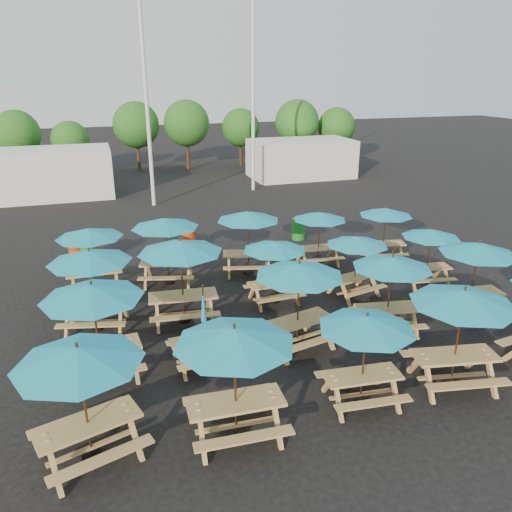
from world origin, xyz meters
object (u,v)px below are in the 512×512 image
object	(u,v)px
picnic_unit_3	(90,236)
picnic_unit_4	(235,342)
picnic_unit_1	(92,296)
waste_bin_1	(93,251)
picnic_unit_8	(366,327)
waste_bin_2	(89,253)
waste_bin_4	(299,229)
waste_bin_3	(189,240)
picnic_unit_6	(180,251)
picnic_unit_18	(431,236)
waste_bin_0	(76,251)
picnic_unit_17	(478,252)
picnic_unit_12	(463,302)
picnic_unit_0	(79,361)
picnic_unit_14	(357,244)
picnic_unit_5	(204,332)
picnic_unit_13	(392,266)
picnic_unit_15	(320,219)
picnic_unit_10	(274,249)
picnic_unit_2	(90,260)
picnic_unit_9	(299,274)
picnic_unit_7	(165,226)
picnic_unit_11	(248,219)
picnic_unit_19	(386,215)

from	to	relation	value
picnic_unit_3	picnic_unit_4	size ratio (longest dim) A/B	0.91
picnic_unit_1	waste_bin_1	xyz separation A→B (m)	(-0.05, 8.34, -1.70)
picnic_unit_8	waste_bin_2	bearing A→B (deg)	122.96
picnic_unit_8	waste_bin_4	size ratio (longest dim) A/B	2.41
waste_bin_2	waste_bin_3	distance (m)	3.99
picnic_unit_6	picnic_unit_18	distance (m)	8.57
waste_bin_0	picnic_unit_8	bearing A→B (deg)	-61.30
picnic_unit_17	waste_bin_4	xyz separation A→B (m)	(-2.12, 8.53, -1.59)
picnic_unit_8	picnic_unit_18	bearing A→B (deg)	48.97
picnic_unit_12	waste_bin_4	distance (m)	11.58
picnic_unit_0	picnic_unit_14	bearing A→B (deg)	14.15
picnic_unit_17	waste_bin_4	world-z (taller)	picnic_unit_17
picnic_unit_5	waste_bin_0	size ratio (longest dim) A/B	2.32
picnic_unit_13	picnic_unit_15	bearing A→B (deg)	96.37
picnic_unit_10	picnic_unit_4	bearing A→B (deg)	-118.74
picnic_unit_1	picnic_unit_5	distance (m)	2.85
picnic_unit_2	picnic_unit_4	xyz separation A→B (m)	(2.60, -5.63, 0.06)
picnic_unit_2	waste_bin_2	size ratio (longest dim) A/B	2.97
picnic_unit_13	waste_bin_0	bearing A→B (deg)	145.01
picnic_unit_2	picnic_unit_9	xyz separation A→B (m)	(5.14, -2.74, 0.01)
picnic_unit_8	picnic_unit_17	xyz separation A→B (m)	(5.30, 2.83, 0.14)
picnic_unit_4	waste_bin_1	world-z (taller)	picnic_unit_4
waste_bin_1	waste_bin_3	world-z (taller)	same
picnic_unit_17	waste_bin_0	xyz separation A→B (m)	(-11.50, 8.50, -1.59)
picnic_unit_8	waste_bin_4	bearing A→B (deg)	79.52
picnic_unit_3	picnic_unit_12	xyz separation A→B (m)	(7.96, -8.23, 0.19)
waste_bin_0	waste_bin_1	distance (m)	0.64
picnic_unit_10	picnic_unit_14	size ratio (longest dim) A/B	0.88
picnic_unit_15	waste_bin_3	distance (m)	5.61
picnic_unit_3	picnic_unit_7	distance (m)	2.47
picnic_unit_2	picnic_unit_11	xyz separation A→B (m)	(5.45, 2.77, -0.04)
picnic_unit_6	picnic_unit_9	size ratio (longest dim) A/B	0.96
picnic_unit_11	waste_bin_2	size ratio (longest dim) A/B	2.93
picnic_unit_6	waste_bin_0	bearing A→B (deg)	122.66
picnic_unit_0	picnic_unit_8	distance (m)	5.81
picnic_unit_3	picnic_unit_4	distance (m)	8.75
picnic_unit_14	picnic_unit_6	bearing A→B (deg)	167.43
picnic_unit_5	picnic_unit_11	distance (m)	6.38
picnic_unit_14	picnic_unit_7	bearing A→B (deg)	139.60
picnic_unit_4	picnic_unit_14	distance (m)	7.79
picnic_unit_12	picnic_unit_3	bearing A→B (deg)	144.39
picnic_unit_9	picnic_unit_13	size ratio (longest dim) A/B	1.09
picnic_unit_17	waste_bin_1	size ratio (longest dim) A/B	2.65
picnic_unit_12	picnic_unit_13	world-z (taller)	picnic_unit_12
picnic_unit_7	picnic_unit_8	distance (m)	8.73
picnic_unit_4	picnic_unit_15	xyz separation A→B (m)	(5.68, 8.41, -0.34)
picnic_unit_6	picnic_unit_2	bearing A→B (deg)	179.17
picnic_unit_7	picnic_unit_19	xyz separation A→B (m)	(8.45, -0.26, -0.24)
picnic_unit_3	waste_bin_0	world-z (taller)	picnic_unit_3
picnic_unit_12	picnic_unit_14	distance (m)	5.30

